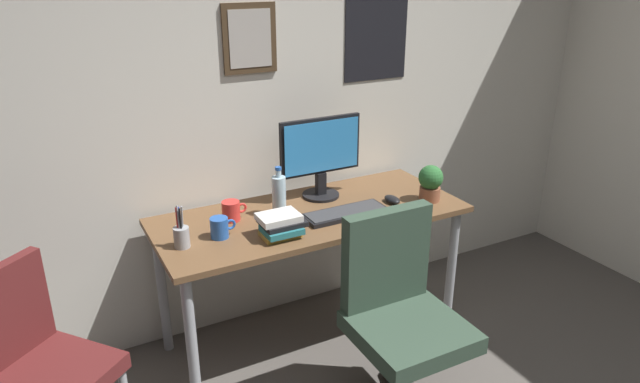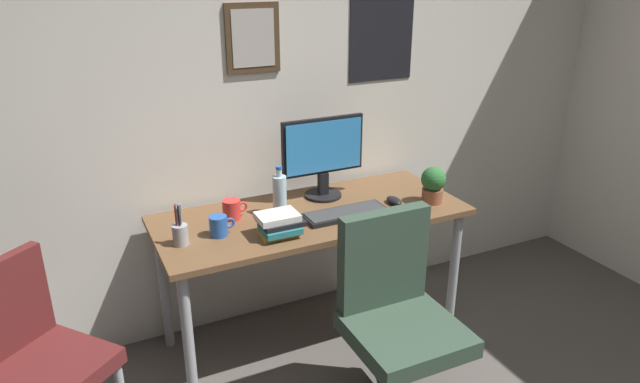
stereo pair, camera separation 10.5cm
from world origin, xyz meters
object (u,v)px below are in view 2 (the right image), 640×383
Objects in this scene: side_chair at (32,353)px; potted_plant at (433,183)px; keyboard at (346,213)px; coffee_mug_near at (219,226)px; pen_cup at (180,234)px; water_bottle at (280,194)px; monitor at (323,154)px; computer_mouse at (394,201)px; coffee_mug_far at (232,209)px; book_stack_left at (279,224)px; office_chair at (396,311)px.

potted_plant is at bearing 2.89° from side_chair.
coffee_mug_near reaches higher than keyboard.
potted_plant is 1.31m from pen_cup.
water_bottle is (-0.29, 0.16, 0.09)m from keyboard.
monitor reaches higher than side_chair.
coffee_mug_near is (-0.93, 0.03, 0.03)m from computer_mouse.
computer_mouse is 0.87× the size of coffee_mug_far.
water_bottle is 0.25m from book_stack_left.
monitor is 0.88m from pen_cup.
keyboard is 0.30m from computer_mouse.
computer_mouse reaches higher than keyboard.
office_chair is 1.01m from pen_cup.
office_chair is 0.94m from coffee_mug_far.
potted_plant is at bearing -4.98° from coffee_mug_near.
water_bottle reaches higher than coffee_mug_near.
coffee_mug_far is at bearing 20.44° from side_chair.
water_bottle is 1.29× the size of potted_plant.
keyboard is 0.39m from book_stack_left.
office_chair is at bearing -93.21° from monitor.
potted_plant reaches higher than computer_mouse.
monitor reaches higher than book_stack_left.
coffee_mug_far is 0.63× the size of pen_cup.
monitor is 0.57m from coffee_mug_far.
book_stack_left is (0.14, -0.27, 0.01)m from coffee_mug_far.
monitor reaches higher than coffee_mug_near.
computer_mouse is (0.30, 0.02, 0.01)m from keyboard.
office_chair is 8.64× the size of computer_mouse.
monitor is at bearing 41.25° from book_stack_left.
coffee_mug_near is 0.18m from pen_cup.
keyboard is at bearing -92.03° from monitor.
office_chair is 1.49m from side_chair.
water_bottle is at bearing -11.39° from coffee_mug_far.
coffee_mug_near is (-0.60, 0.60, 0.27)m from office_chair.
water_bottle is 1.26× the size of pen_cup.
monitor is 2.19× the size of book_stack_left.
water_bottle reaches higher than book_stack_left.
coffee_mug_far is at bearing 117.59° from book_stack_left.
potted_plant is at bearing 43.34° from office_chair.
side_chair is at bearing -164.41° from pen_cup.
keyboard is 0.56m from coffee_mug_far.
book_stack_left is at bearing -178.80° from potted_plant.
monitor is at bearing 146.21° from potted_plant.
monitor is at bearing 15.96° from side_chair.
coffee_mug_far is 0.65× the size of potted_plant.
monitor is 1.07× the size of keyboard.
side_chair reaches higher than coffee_mug_near.
coffee_mug_near reaches higher than computer_mouse.
office_chair is 0.59m from keyboard.
computer_mouse is 0.52× the size of book_stack_left.
office_chair is at bearing -136.66° from potted_plant.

